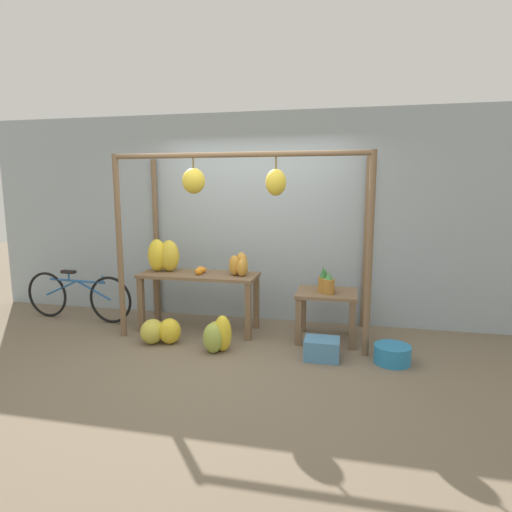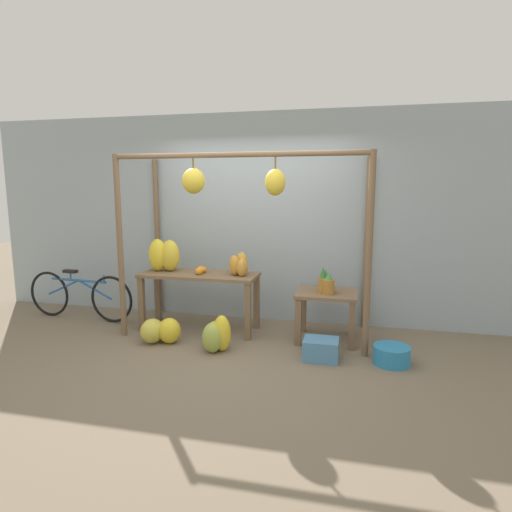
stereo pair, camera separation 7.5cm
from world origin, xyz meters
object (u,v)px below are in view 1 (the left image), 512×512
(orange_pile, at_px, (201,270))
(fruit_crate_white, at_px, (322,349))
(papaya_pile, at_px, (240,265))
(banana_pile_on_table, at_px, (163,256))
(parked_bicycle, at_px, (78,296))
(banana_pile_ground_left, at_px, (160,331))
(pineapple_cluster, at_px, (325,282))
(banana_pile_ground_right, at_px, (217,336))
(blue_bucket, at_px, (392,354))

(orange_pile, distance_m, fruit_crate_white, 1.83)
(orange_pile, height_order, papaya_pile, papaya_pile)
(papaya_pile, bearing_deg, banana_pile_on_table, 178.35)
(fruit_crate_white, relative_size, parked_bicycle, 0.22)
(banana_pile_ground_left, bearing_deg, fruit_crate_white, -1.62)
(fruit_crate_white, distance_m, parked_bicycle, 3.46)
(pineapple_cluster, bearing_deg, fruit_crate_white, -88.93)
(banana_pile_on_table, bearing_deg, pineapple_cluster, -2.28)
(banana_pile_on_table, xyz_separation_m, banana_pile_ground_left, (0.21, -0.61, -0.80))
(banana_pile_ground_right, xyz_separation_m, parked_bicycle, (-2.22, 0.69, 0.16))
(banana_pile_ground_left, relative_size, banana_pile_ground_right, 1.20)
(pineapple_cluster, relative_size, banana_pile_ground_right, 0.76)
(fruit_crate_white, bearing_deg, pineapple_cluster, 91.07)
(parked_bicycle, bearing_deg, fruit_crate_white, -11.02)
(orange_pile, height_order, pineapple_cluster, pineapple_cluster)
(banana_pile_on_table, distance_m, banana_pile_ground_right, 1.39)
(pineapple_cluster, height_order, blue_bucket, pineapple_cluster)
(banana_pile_ground_left, relative_size, fruit_crate_white, 1.34)
(banana_pile_ground_right, distance_m, fruit_crate_white, 1.16)
(banana_pile_ground_left, height_order, papaya_pile, papaya_pile)
(banana_pile_ground_right, bearing_deg, papaya_pile, 81.76)
(fruit_crate_white, xyz_separation_m, papaya_pile, (-1.06, 0.63, 0.75))
(banana_pile_on_table, bearing_deg, fruit_crate_white, -17.51)
(banana_pile_ground_right, relative_size, papaya_pile, 1.24)
(banana_pile_ground_left, bearing_deg, pineapple_cluster, 15.60)
(orange_pile, xyz_separation_m, banana_pile_ground_right, (0.42, -0.66, -0.60))
(fruit_crate_white, xyz_separation_m, parked_bicycle, (-3.39, 0.66, 0.23))
(pineapple_cluster, xyz_separation_m, blue_bucket, (0.74, -0.53, -0.62))
(papaya_pile, bearing_deg, parked_bicycle, 179.31)
(banana_pile_ground_left, relative_size, blue_bucket, 1.31)
(papaya_pile, bearing_deg, pineapple_cluster, -2.90)
(banana_pile_ground_left, distance_m, papaya_pile, 1.23)
(banana_pile_on_table, distance_m, pineapple_cluster, 2.10)
(orange_pile, xyz_separation_m, papaya_pile, (0.51, 0.00, 0.08))
(banana_pile_on_table, bearing_deg, orange_pile, -3.32)
(banana_pile_on_table, height_order, orange_pile, banana_pile_on_table)
(pineapple_cluster, bearing_deg, orange_pile, 178.06)
(fruit_crate_white, relative_size, blue_bucket, 0.98)
(orange_pile, distance_m, banana_pile_ground_right, 0.99)
(fruit_crate_white, bearing_deg, banana_pile_ground_left, 178.38)
(blue_bucket, xyz_separation_m, parked_bicycle, (-4.11, 0.61, 0.24))
(banana_pile_on_table, xyz_separation_m, papaya_pile, (1.03, -0.03, -0.08))
(banana_pile_ground_right, bearing_deg, fruit_crate_white, 1.59)
(parked_bicycle, relative_size, papaya_pile, 5.04)
(banana_pile_ground_left, bearing_deg, banana_pile_on_table, 108.70)
(pineapple_cluster, relative_size, blue_bucket, 0.83)
(banana_pile_on_table, distance_m, orange_pile, 0.54)
(banana_pile_on_table, distance_m, parked_bicycle, 1.43)
(banana_pile_ground_right, xyz_separation_m, papaya_pile, (0.10, 0.66, 0.68))
(banana_pile_on_table, bearing_deg, papaya_pile, -1.65)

